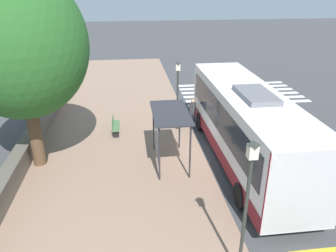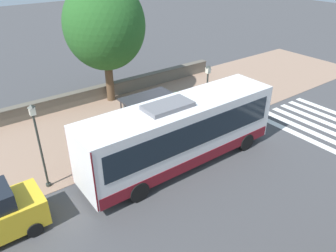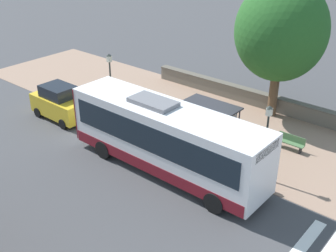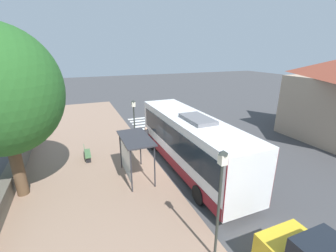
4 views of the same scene
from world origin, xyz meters
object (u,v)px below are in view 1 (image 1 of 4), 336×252
at_px(pedestrian, 193,111).
at_px(shade_tree, 19,46).
at_px(bus_shelter, 167,122).
at_px(bus, 245,124).
at_px(bench, 115,125).
at_px(street_lamp_near, 247,201).
at_px(street_lamp_far, 178,90).

bearing_deg(pedestrian, shade_tree, -157.57).
height_order(bus_shelter, pedestrian, bus_shelter).
xyz_separation_m(bus, bench, (-6.11, 3.94, -1.45)).
height_order(bench, street_lamp_near, street_lamp_near).
xyz_separation_m(street_lamp_far, shade_tree, (-7.04, -3.19, 3.17)).
bearing_deg(street_lamp_far, bus, -58.65).
xyz_separation_m(bus_shelter, shade_tree, (-5.97, 0.66, 3.40)).
height_order(street_lamp_near, street_lamp_far, street_lamp_near).
relative_size(bus, pedestrian, 6.23).
relative_size(bus, street_lamp_near, 2.48).
height_order(bus, street_lamp_near, street_lamp_near).
relative_size(bus, bench, 6.99).
relative_size(bus, shade_tree, 1.26).
distance_m(bench, shade_tree, 6.82).
bearing_deg(bus, bus_shelter, 175.51).
height_order(bench, shade_tree, shade_tree).
bearing_deg(bus_shelter, street_lamp_near, -78.83).
bearing_deg(bus, street_lamp_far, 121.35).
distance_m(pedestrian, street_lamp_near, 10.73).
distance_m(bus_shelter, street_lamp_near, 6.80).
relative_size(bus_shelter, street_lamp_far, 0.79).
bearing_deg(street_lamp_far, bus_shelter, -105.57).
distance_m(bus_shelter, pedestrian, 4.55).
bearing_deg(bus_shelter, bench, 124.47).
relative_size(pedestrian, street_lamp_far, 0.44).
xyz_separation_m(street_lamp_near, shade_tree, (-7.28, 7.31, 2.93)).
relative_size(street_lamp_far, shade_tree, 0.46).
xyz_separation_m(bus, street_lamp_near, (-2.28, -6.37, 0.68)).
height_order(bus_shelter, street_lamp_near, street_lamp_near).
xyz_separation_m(pedestrian, street_lamp_far, (-0.91, -0.09, 1.33)).
xyz_separation_m(bench, street_lamp_far, (3.59, 0.20, 1.89)).
bearing_deg(shade_tree, bus_shelter, -6.32).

